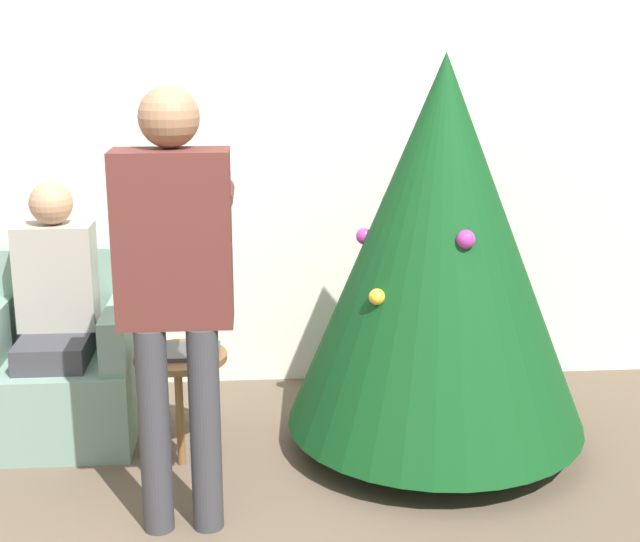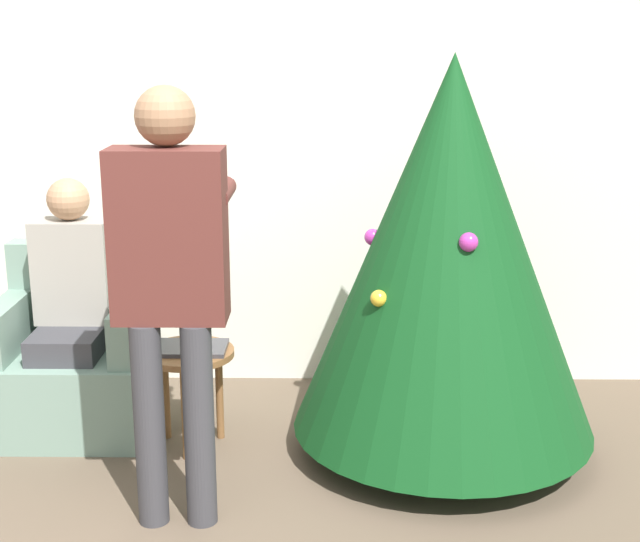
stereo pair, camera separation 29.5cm
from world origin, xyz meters
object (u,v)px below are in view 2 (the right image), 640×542
Objects in this scene: person_seated at (71,297)px; side_stool at (189,365)px; christmas_tree at (448,249)px; armchair at (77,362)px; person_standing at (170,269)px.

side_stool is (0.59, -0.21, -0.26)m from person_seated.
side_stool is at bearing -19.64° from person_seated.
christmas_tree is 1.48× the size of person_seated.
armchair is 1.28m from person_standing.
armchair reaches higher than side_stool.
person_seated is 0.72× the size of person_standing.
person_seated is at bearing 172.41° from christmas_tree.
person_standing is (0.64, -0.86, 0.70)m from armchair.
armchair is (-1.76, 0.26, -0.64)m from christmas_tree.
person_standing is at bearing -85.47° from side_stool.
christmas_tree is at bearing -1.20° from side_stool.
christmas_tree reaches higher than armchair.
armchair is at bearing 171.74° from christmas_tree.
armchair is 0.34m from person_seated.
christmas_tree is 1.30m from side_stool.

